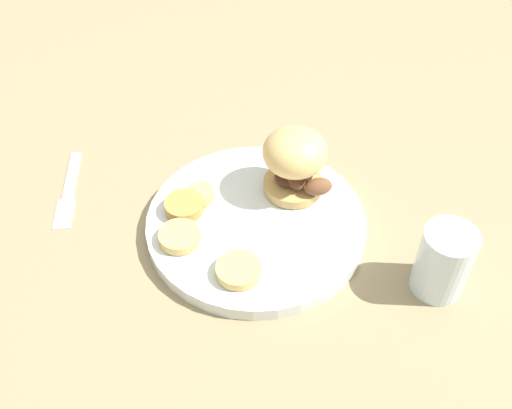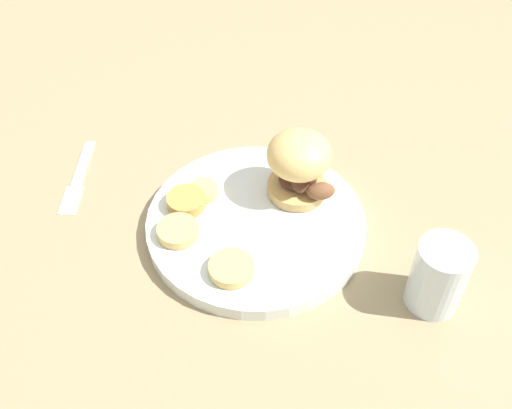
{
  "view_description": "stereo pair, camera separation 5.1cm",
  "coord_description": "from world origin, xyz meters",
  "px_view_note": "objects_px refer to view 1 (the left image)",
  "views": [
    {
      "loc": [
        -0.19,
        -0.48,
        0.59
      ],
      "look_at": [
        0.0,
        0.0,
        0.05
      ],
      "focal_mm": 42.0,
      "sensor_mm": 36.0,
      "label": 1
    },
    {
      "loc": [
        -0.14,
        -0.5,
        0.59
      ],
      "look_at": [
        0.0,
        0.0,
        0.05
      ],
      "focal_mm": 42.0,
      "sensor_mm": 36.0,
      "label": 2
    }
  ],
  "objects_px": {
    "dinner_plate": "(256,223)",
    "drinking_glass": "(443,262)",
    "sandwich": "(296,161)",
    "fork": "(69,190)"
  },
  "relations": [
    {
      "from": "sandwich",
      "to": "drinking_glass",
      "type": "relative_size",
      "value": 1.11
    },
    {
      "from": "fork",
      "to": "drinking_glass",
      "type": "xyz_separation_m",
      "value": [
        0.39,
        -0.32,
        0.04
      ]
    },
    {
      "from": "dinner_plate",
      "to": "sandwich",
      "type": "relative_size",
      "value": 2.8
    },
    {
      "from": "dinner_plate",
      "to": "drinking_glass",
      "type": "height_order",
      "value": "drinking_glass"
    },
    {
      "from": "drinking_glass",
      "to": "fork",
      "type": "bearing_deg",
      "value": 139.98
    },
    {
      "from": "fork",
      "to": "sandwich",
      "type": "bearing_deg",
      "value": -24.25
    },
    {
      "from": "sandwich",
      "to": "drinking_glass",
      "type": "height_order",
      "value": "sandwich"
    },
    {
      "from": "sandwich",
      "to": "drinking_glass",
      "type": "xyz_separation_m",
      "value": [
        0.1,
        -0.2,
        -0.02
      ]
    },
    {
      "from": "sandwich",
      "to": "fork",
      "type": "height_order",
      "value": "sandwich"
    },
    {
      "from": "dinner_plate",
      "to": "fork",
      "type": "height_order",
      "value": "dinner_plate"
    }
  ]
}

